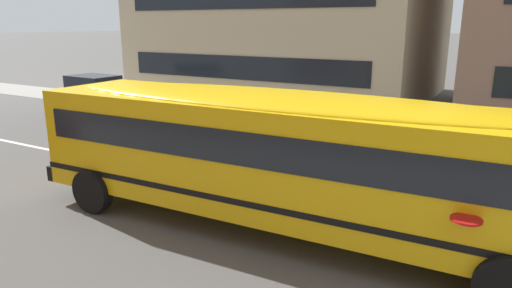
# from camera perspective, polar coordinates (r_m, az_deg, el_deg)

# --- Properties ---
(ground_plane) EXTENTS (400.00, 400.00, 0.00)m
(ground_plane) POSITION_cam_1_polar(r_m,az_deg,el_deg) (9.80, 28.05, -10.79)
(ground_plane) COLOR #54514F
(lane_centreline) EXTENTS (110.00, 0.16, 0.01)m
(lane_centreline) POSITION_cam_1_polar(r_m,az_deg,el_deg) (9.80, 28.05, -10.78)
(lane_centreline) COLOR silver
(lane_centreline) RESTS_ON ground_plane
(school_bus) EXTENTS (12.19, 2.91, 2.71)m
(school_bus) POSITION_cam_1_polar(r_m,az_deg,el_deg) (8.66, 4.85, -0.91)
(school_bus) COLOR yellow
(school_bus) RESTS_ON ground_plane
(parked_car_silver_by_lamppost) EXTENTS (3.98, 2.04, 1.64)m
(parked_car_silver_by_lamppost) POSITION_cam_1_polar(r_m,az_deg,el_deg) (22.47, -19.28, 5.99)
(parked_car_silver_by_lamppost) COLOR #B7BABF
(parked_car_silver_by_lamppost) RESTS_ON ground_plane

